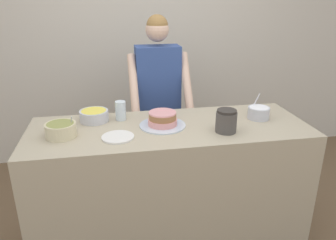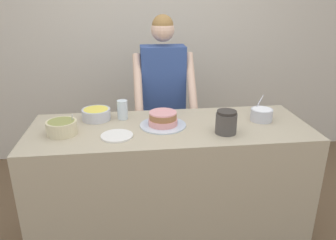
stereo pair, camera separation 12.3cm
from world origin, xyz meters
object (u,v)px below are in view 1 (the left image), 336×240
(frosting_bowl_yellow, at_px, (94,115))
(frosting_bowl_white, at_px, (259,112))
(stoneware_jar, at_px, (226,121))
(cake, at_px, (163,120))
(person_baker, at_px, (158,91))
(frosting_bowl_olive, at_px, (61,129))
(drinking_glass, at_px, (121,111))
(ceramic_plate, at_px, (118,137))

(frosting_bowl_yellow, bearing_deg, frosting_bowl_white, -7.81)
(frosting_bowl_yellow, distance_m, stoneware_jar, 0.93)
(stoneware_jar, bearing_deg, cake, 156.26)
(person_baker, height_order, frosting_bowl_olive, person_baker)
(person_baker, xyz_separation_m, drinking_glass, (-0.35, -0.53, 0.02))
(frosting_bowl_olive, height_order, ceramic_plate, frosting_bowl_olive)
(frosting_bowl_yellow, distance_m, ceramic_plate, 0.37)
(ceramic_plate, height_order, stoneware_jar, stoneware_jar)
(frosting_bowl_white, bearing_deg, cake, -178.48)
(cake, distance_m, stoneware_jar, 0.43)
(cake, bearing_deg, frosting_bowl_yellow, 158.83)
(frosting_bowl_white, distance_m, frosting_bowl_yellow, 1.19)
(ceramic_plate, xyz_separation_m, stoneware_jar, (0.71, -0.02, 0.07))
(frosting_bowl_olive, distance_m, ceramic_plate, 0.37)
(person_baker, distance_m, frosting_bowl_white, 0.94)
(drinking_glass, height_order, stoneware_jar, stoneware_jar)
(frosting_bowl_olive, bearing_deg, stoneware_jar, -6.09)
(frosting_bowl_olive, xyz_separation_m, stoneware_jar, (1.06, -0.11, 0.03))
(ceramic_plate, bearing_deg, drinking_glass, 83.79)
(cake, distance_m, frosting_bowl_yellow, 0.50)
(person_baker, xyz_separation_m, ceramic_plate, (-0.39, -0.86, -0.05))
(cake, bearing_deg, frosting_bowl_olive, -174.82)
(frosting_bowl_white, height_order, drinking_glass, frosting_bowl_white)
(frosting_bowl_white, relative_size, drinking_glass, 1.24)
(frosting_bowl_white, relative_size, stoneware_jar, 1.12)
(person_baker, distance_m, frosting_bowl_olive, 1.07)
(frosting_bowl_white, relative_size, ceramic_plate, 0.83)
(person_baker, distance_m, cake, 0.71)
(person_baker, height_order, frosting_bowl_white, person_baker)
(frosting_bowl_olive, relative_size, stoneware_jar, 1.29)
(drinking_glass, bearing_deg, frosting_bowl_white, -8.93)
(person_baker, height_order, frosting_bowl_yellow, person_baker)
(person_baker, bearing_deg, frosting_bowl_olive, -134.15)
(ceramic_plate, bearing_deg, frosting_bowl_white, 9.31)
(person_baker, relative_size, drinking_glass, 11.78)
(frosting_bowl_olive, height_order, stoneware_jar, stoneware_jar)
(person_baker, bearing_deg, stoneware_jar, -70.13)
(person_baker, bearing_deg, frosting_bowl_yellow, -136.00)
(drinking_glass, bearing_deg, frosting_bowl_yellow, 178.15)
(frosting_bowl_white, height_order, ceramic_plate, frosting_bowl_white)
(cake, relative_size, frosting_bowl_white, 1.87)
(frosting_bowl_white, height_order, frosting_bowl_yellow, frosting_bowl_white)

